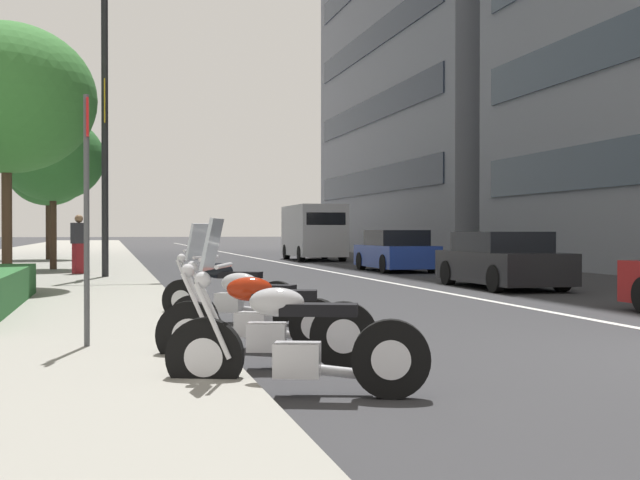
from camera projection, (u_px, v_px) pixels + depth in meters
sidewalk_right_plaza at (37, 262)px, 34.90m from camera, size 160.00×8.41×0.15m
lane_centre_stripe at (254, 258)px, 42.31m from camera, size 110.00×0.16×0.01m
motorcycle_mid_row at (292, 343)px, 6.74m from camera, size 0.91×2.12×1.48m
motorcycle_second_in_row at (264, 326)px, 8.10m from camera, size 0.83×2.15×1.12m
motorcycle_under_tarp at (250, 312)px, 9.45m from camera, size 1.30×1.86×1.47m
motorcycle_nearest_camera at (228, 295)px, 12.21m from camera, size 1.16×1.93×1.10m
car_mid_block_traffic at (502, 261)px, 19.75m from camera, size 4.21×1.90×1.36m
car_following_behind at (396, 252)px, 28.06m from camera, size 4.16×1.92×1.42m
delivery_van_ahead at (313, 231)px, 38.73m from camera, size 5.39×2.31×2.60m
parking_sign_by_curb at (87, 196)px, 8.65m from camera, size 0.32×0.06×2.67m
street_lamp_with_banners at (120, 92)px, 22.05m from camera, size 1.26×2.70×8.31m
street_tree_near_plaza_corner at (6, 98)px, 17.65m from camera, size 3.83×3.83×5.74m
street_tree_by_lamp_post at (53, 159)px, 26.31m from camera, size 3.27×3.27×4.98m
street_tree_far_plaza at (48, 173)px, 35.41m from camera, size 3.41×3.41×5.24m
pedestrian_on_plaza at (79, 244)px, 23.53m from camera, size 0.43×0.48×1.71m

